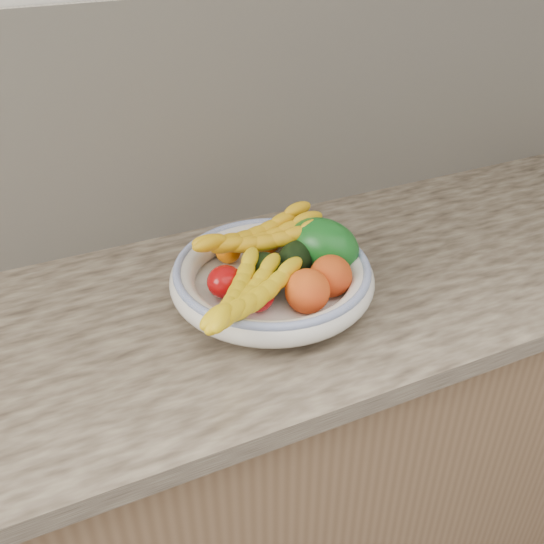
{
  "coord_description": "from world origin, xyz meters",
  "views": [
    {
      "loc": [
        -0.4,
        0.79,
        1.6
      ],
      "look_at": [
        0.0,
        1.66,
        0.96
      ],
      "focal_mm": 40.0,
      "sensor_mm": 36.0,
      "label": 1
    }
  ],
  "objects_px": {
    "fruit_bowl": "(272,277)",
    "banana_bunch_back": "(260,240)",
    "banana_bunch_front": "(246,299)",
    "green_mango": "(323,246)"
  },
  "relations": [
    {
      "from": "fruit_bowl",
      "to": "banana_bunch_back",
      "type": "xyz_separation_m",
      "value": [
        0.01,
        0.07,
        0.04
      ]
    },
    {
      "from": "fruit_bowl",
      "to": "banana_bunch_front",
      "type": "bearing_deg",
      "value": -135.42
    },
    {
      "from": "green_mango",
      "to": "banana_bunch_front",
      "type": "height_order",
      "value": "green_mango"
    },
    {
      "from": "green_mango",
      "to": "banana_bunch_front",
      "type": "distance_m",
      "value": 0.24
    },
    {
      "from": "fruit_bowl",
      "to": "banana_bunch_front",
      "type": "xyz_separation_m",
      "value": [
        -0.09,
        -0.09,
        0.03
      ]
    },
    {
      "from": "fruit_bowl",
      "to": "green_mango",
      "type": "relative_size",
      "value": 2.54
    },
    {
      "from": "banana_bunch_front",
      "to": "banana_bunch_back",
      "type": "bearing_deg",
      "value": 16.58
    },
    {
      "from": "fruit_bowl",
      "to": "banana_bunch_front",
      "type": "relative_size",
      "value": 1.33
    },
    {
      "from": "green_mango",
      "to": "banana_bunch_back",
      "type": "bearing_deg",
      "value": 123.28
    },
    {
      "from": "fruit_bowl",
      "to": "green_mango",
      "type": "height_order",
      "value": "green_mango"
    }
  ]
}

